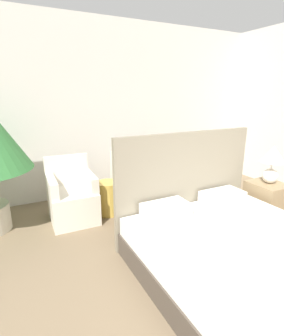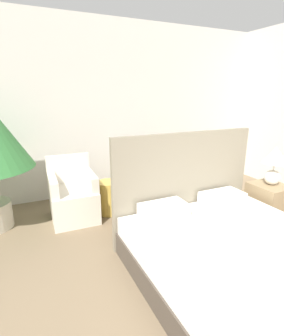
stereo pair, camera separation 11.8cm
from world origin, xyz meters
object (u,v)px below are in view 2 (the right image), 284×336
at_px(armchair_near_window_right, 139,188).
at_px(nightstand, 268,204).
at_px(armchair_near_window_left, 73,199).
at_px(table_lamp, 275,161).
at_px(side_table, 109,197).
at_px(bed, 238,256).

relative_size(armchair_near_window_right, nightstand, 1.55).
relative_size(armchair_near_window_left, armchair_near_window_right, 1.00).
bearing_deg(nightstand, armchair_near_window_right, 136.69).
bearing_deg(table_lamp, side_table, 147.26).
bearing_deg(bed, armchair_near_window_left, 120.62).
distance_m(bed, armchair_near_window_left, 2.28).
relative_size(armchair_near_window_left, table_lamp, 1.71).
bearing_deg(side_table, nightstand, -33.26).
bearing_deg(armchair_near_window_right, side_table, 179.51).
bearing_deg(bed, nightstand, 29.93).
xyz_separation_m(bed, nightstand, (1.20, 0.69, 0.02)).
xyz_separation_m(bed, armchair_near_window_left, (-1.16, 1.96, 0.03)).
bearing_deg(bed, side_table, 108.84).
bearing_deg(armchair_near_window_left, nightstand, -26.82).
height_order(armchair_near_window_left, armchair_near_window_right, same).
height_order(bed, side_table, bed).
distance_m(armchair_near_window_right, side_table, 0.51).
bearing_deg(bed, table_lamp, 29.84).
relative_size(armchair_near_window_right, table_lamp, 1.71).
bearing_deg(table_lamp, nightstand, -155.49).
bearing_deg(armchair_near_window_left, armchair_near_window_right, 1.40).
bearing_deg(armchair_near_window_right, table_lamp, -49.10).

